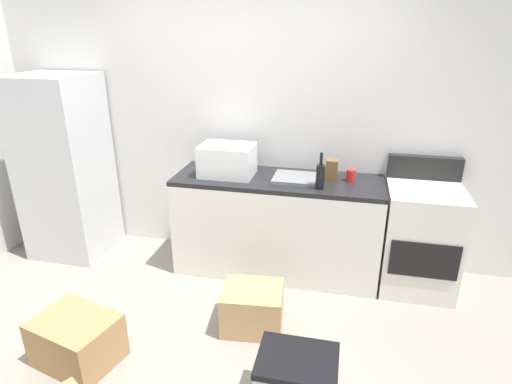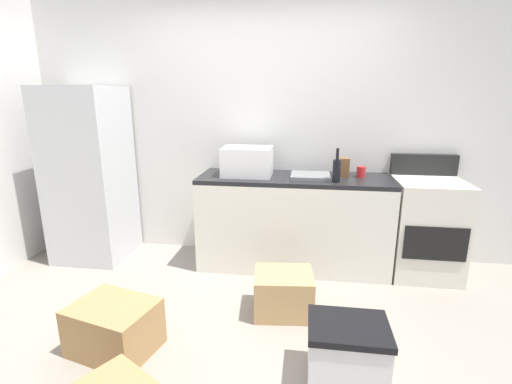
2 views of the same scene
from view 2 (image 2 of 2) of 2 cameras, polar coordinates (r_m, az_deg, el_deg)
ground_plane at (r=2.76m, az=-2.32°, el=-21.64°), size 6.00×6.00×0.00m
wall_back at (r=3.77m, az=1.75°, el=9.65°), size 5.00×0.10×2.60m
kitchen_counter at (r=3.59m, az=5.80°, el=-4.63°), size 1.80×0.60×0.90m
refrigerator at (r=4.05m, az=-24.46°, el=2.43°), size 0.68×0.66×1.73m
stove_oven at (r=3.75m, az=24.82°, el=-4.85°), size 0.60×0.61×1.10m
microwave at (r=3.47m, az=-1.36°, el=4.78°), size 0.46×0.34×0.27m
sink_basin at (r=3.45m, az=8.46°, el=2.52°), size 0.36×0.32×0.03m
wine_bottle at (r=3.28m, az=12.43°, el=3.39°), size 0.07×0.07×0.30m
coffee_mug at (r=3.55m, az=16.02°, el=3.03°), size 0.08×0.08×0.10m
knife_block at (r=3.51m, az=13.45°, el=3.74°), size 0.10×0.10×0.18m
cardboard_box_large at (r=2.94m, az=4.28°, el=-15.38°), size 0.48×0.41×0.33m
cardboard_box_medium at (r=2.73m, az=-21.19°, el=-19.06°), size 0.61×0.52×0.33m
storage_bin at (r=2.39m, az=13.96°, el=-23.09°), size 0.46×0.36×0.38m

